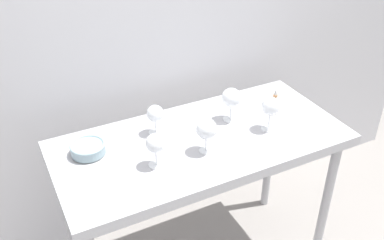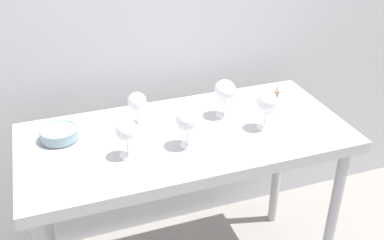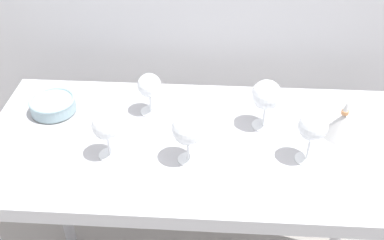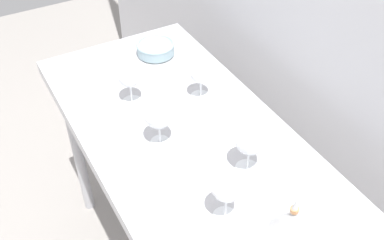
% 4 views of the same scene
% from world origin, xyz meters
% --- Properties ---
extents(steel_counter, '(1.40, 0.65, 0.90)m').
position_xyz_m(steel_counter, '(0.00, -0.01, 0.79)').
color(steel_counter, '#B1B1B7').
rests_on(steel_counter, ground_plane).
extents(wine_glass_far_right, '(0.10, 0.10, 0.18)m').
position_xyz_m(wine_glass_far_right, '(0.21, 0.08, 1.02)').
color(wine_glass_far_right, white).
rests_on(wine_glass_far_right, steel_counter).
extents(wine_glass_far_left, '(0.08, 0.08, 0.15)m').
position_xyz_m(wine_glass_far_left, '(-0.17, 0.14, 1.01)').
color(wine_glass_far_left, white).
rests_on(wine_glass_far_left, steel_counter).
extents(wine_glass_near_left, '(0.09, 0.09, 0.16)m').
position_xyz_m(wine_glass_near_left, '(-0.27, -0.10, 1.01)').
color(wine_glass_near_left, white).
rests_on(wine_glass_near_left, steel_counter).
extents(wine_glass_near_right, '(0.09, 0.09, 0.17)m').
position_xyz_m(wine_glass_near_right, '(0.33, -0.08, 1.03)').
color(wine_glass_near_right, white).
rests_on(wine_glass_near_right, steel_counter).
extents(wine_glass_near_center, '(0.10, 0.10, 0.17)m').
position_xyz_m(wine_glass_near_center, '(-0.03, -0.10, 1.02)').
color(wine_glass_near_center, white).
rests_on(wine_glass_near_center, steel_counter).
extents(tasting_sheet_upper, '(0.17, 0.23, 0.00)m').
position_xyz_m(tasting_sheet_upper, '(0.04, 0.17, 0.90)').
color(tasting_sheet_upper, white).
rests_on(tasting_sheet_upper, steel_counter).
extents(tasting_bowl, '(0.16, 0.16, 0.05)m').
position_xyz_m(tasting_bowl, '(-0.51, 0.12, 0.93)').
color(tasting_bowl, '#DBCC66').
rests_on(tasting_bowl, steel_counter).
extents(decanter_funnel, '(0.12, 0.12, 0.13)m').
position_xyz_m(decanter_funnel, '(0.46, 0.05, 0.94)').
color(decanter_funnel, '#B3B3B3').
rests_on(decanter_funnel, steel_counter).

